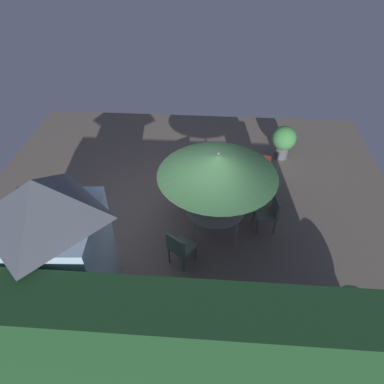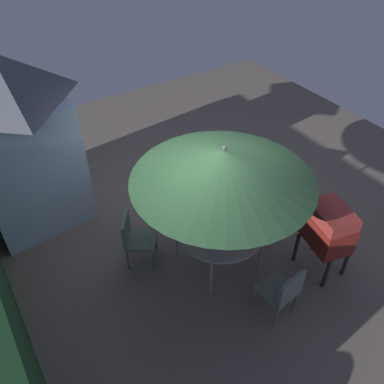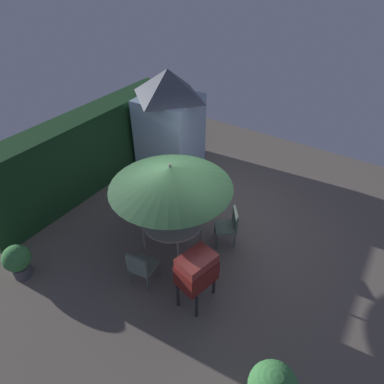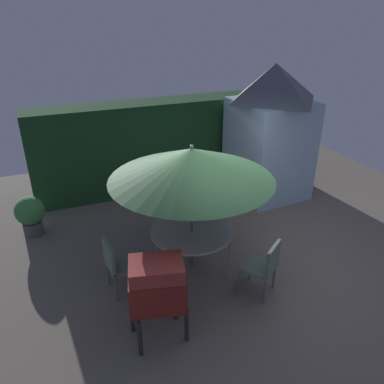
# 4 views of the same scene
# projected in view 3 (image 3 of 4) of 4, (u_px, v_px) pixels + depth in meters

# --- Properties ---
(ground_plane) EXTENTS (11.00, 11.00, 0.00)m
(ground_plane) POSITION_uv_depth(u_px,v_px,m) (196.00, 228.00, 8.11)
(ground_plane) COLOR #6B6056
(hedge_backdrop) EXTENTS (6.23, 0.83, 2.08)m
(hedge_backdrop) POSITION_uv_depth(u_px,v_px,m) (88.00, 151.00, 9.02)
(hedge_backdrop) COLOR #193D1E
(hedge_backdrop) RESTS_ON ground
(garden_shed) EXTENTS (1.72, 1.76, 2.95)m
(garden_shed) POSITION_uv_depth(u_px,v_px,m) (169.00, 120.00, 9.48)
(garden_shed) COLOR #9EBCD1
(garden_shed) RESTS_ON ground
(patio_table) EXTENTS (1.34, 1.34, 0.72)m
(patio_table) POSITION_uv_depth(u_px,v_px,m) (173.00, 222.00, 7.31)
(patio_table) COLOR #B2ADA3
(patio_table) RESTS_ON ground
(patio_umbrella) EXTENTS (2.53, 2.53, 2.18)m
(patio_umbrella) POSITION_uv_depth(u_px,v_px,m) (171.00, 177.00, 6.58)
(patio_umbrella) COLOR #4C4C51
(patio_umbrella) RESTS_ON ground
(bbq_grill) EXTENTS (0.80, 0.65, 1.20)m
(bbq_grill) POSITION_uv_depth(u_px,v_px,m) (196.00, 270.00, 6.02)
(bbq_grill) COLOR maroon
(bbq_grill) RESTS_ON ground
(chair_near_shed) EXTENTS (0.51, 0.51, 0.90)m
(chair_near_shed) POSITION_uv_depth(u_px,v_px,m) (141.00, 266.00, 6.51)
(chair_near_shed) COLOR slate
(chair_near_shed) RESTS_ON ground
(chair_far_side) EXTENTS (0.65, 0.65, 0.90)m
(chair_far_side) POSITION_uv_depth(u_px,v_px,m) (229.00, 225.00, 7.46)
(chair_far_side) COLOR slate
(chair_far_side) RESTS_ON ground
(chair_toward_hedge) EXTENTS (0.64, 0.64, 0.90)m
(chair_toward_hedge) POSITION_uv_depth(u_px,v_px,m) (155.00, 194.00, 8.34)
(chair_toward_hedge) COLOR slate
(chair_toward_hedge) RESTS_ON ground
(potted_plant_by_grill) EXTENTS (0.55, 0.55, 0.79)m
(potted_plant_by_grill) POSITION_uv_depth(u_px,v_px,m) (18.00, 260.00, 6.73)
(potted_plant_by_grill) COLOR #4C4C51
(potted_plant_by_grill) RESTS_ON ground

